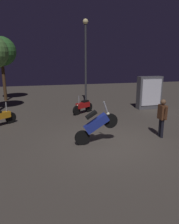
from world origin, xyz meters
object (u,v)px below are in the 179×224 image
(person_rider_beside, at_px, (162,115))
(motorcycle_blue_foreground, at_px, (96,125))
(motorcycle_red_parked_right, at_px, (83,106))
(kiosk_billboard, at_px, (149,93))
(motorcycle_orange_parked_left, at_px, (1,117))
(streetlamp_near, at_px, (86,53))

(person_rider_beside, bearing_deg, motorcycle_blue_foreground, 2.80)
(motorcycle_red_parked_right, bearing_deg, kiosk_billboard, 146.97)
(motorcycle_orange_parked_left, relative_size, motorcycle_red_parked_right, 0.94)
(person_rider_beside, relative_size, streetlamp_near, 0.28)
(person_rider_beside, distance_m, streetlamp_near, 7.65)
(motorcycle_red_parked_right, bearing_deg, motorcycle_orange_parked_left, -17.83)
(motorcycle_blue_foreground, distance_m, kiosk_billboard, 7.01)
(motorcycle_red_parked_right, bearing_deg, person_rider_beside, 79.97)
(kiosk_billboard, bearing_deg, motorcycle_red_parked_right, 0.91)
(streetlamp_near, relative_size, kiosk_billboard, 2.73)
(motorcycle_blue_foreground, distance_m, person_rider_beside, 2.79)
(motorcycle_orange_parked_left, distance_m, motorcycle_red_parked_right, 4.61)
(motorcycle_red_parked_right, distance_m, kiosk_billboard, 4.52)
(motorcycle_blue_foreground, xyz_separation_m, motorcycle_orange_parked_left, (-3.82, 3.30, -0.31))
(motorcycle_blue_foreground, distance_m, motorcycle_orange_parked_left, 5.06)
(motorcycle_red_parked_right, distance_m, person_rider_beside, 5.21)
(motorcycle_orange_parked_left, bearing_deg, kiosk_billboard, -30.62)
(motorcycle_orange_parked_left, xyz_separation_m, person_rider_beside, (6.60, -3.33, 0.50))
(motorcycle_blue_foreground, height_order, motorcycle_orange_parked_left, motorcycle_blue_foreground)
(motorcycle_orange_parked_left, relative_size, person_rider_beside, 0.84)
(motorcycle_blue_foreground, xyz_separation_m, kiosk_billboard, (5.06, 4.84, 0.31))
(person_rider_beside, bearing_deg, motorcycle_red_parked_right, -61.60)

